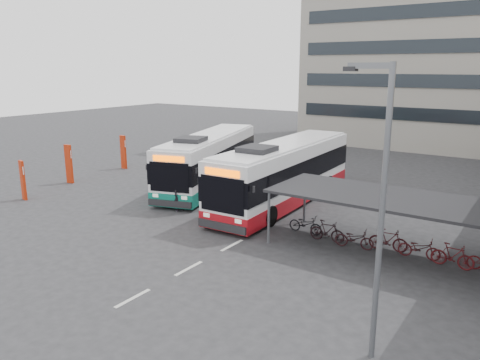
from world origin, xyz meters
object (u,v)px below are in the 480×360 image
Objects in this scene: pedestrian at (179,194)px; lamp_post at (379,199)px; bus_teal at (210,160)px; bus_main at (284,173)px.

lamp_post reaches higher than pedestrian.
bus_teal is 20.41m from lamp_post.
bus_teal is (-6.30, 0.99, -0.06)m from bus_main.
lamp_post is at bearing -54.17° from bus_main.
pedestrian is at bearing -133.06° from bus_main.
bus_main is 1.64× the size of lamp_post.
bus_main is at bearing -22.35° from pedestrian.
pedestrian is 0.24× the size of lamp_post.
lamp_post reaches higher than bus_main.
lamp_post is at bearing -99.93° from pedestrian.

